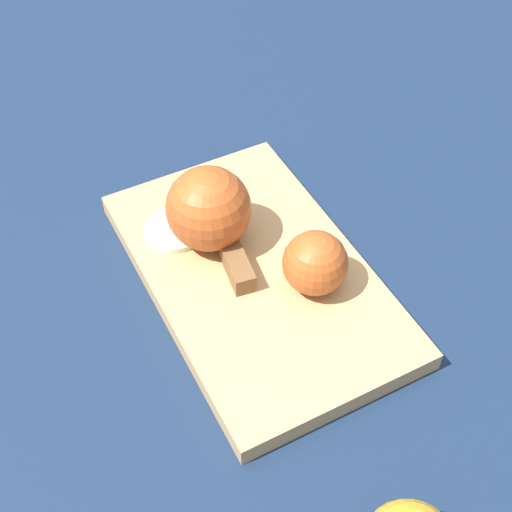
# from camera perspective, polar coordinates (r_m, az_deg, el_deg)

# --- Properties ---
(ground_plane) EXTENTS (4.00, 4.00, 0.00)m
(ground_plane) POSITION_cam_1_polar(r_m,az_deg,el_deg) (0.75, 0.00, -2.16)
(ground_plane) COLOR #14233D
(cutting_board) EXTENTS (0.37, 0.24, 0.02)m
(cutting_board) POSITION_cam_1_polar(r_m,az_deg,el_deg) (0.74, 0.00, -1.61)
(cutting_board) COLOR tan
(cutting_board) RESTS_ON ground_plane
(apple_half_left) EXTENTS (0.07, 0.07, 0.07)m
(apple_half_left) POSITION_cam_1_polar(r_m,az_deg,el_deg) (0.70, 4.77, -0.56)
(apple_half_left) COLOR #AD4C1E
(apple_half_left) RESTS_ON cutting_board
(apple_half_right) EXTENTS (0.09, 0.09, 0.09)m
(apple_half_right) POSITION_cam_1_polar(r_m,az_deg,el_deg) (0.73, -3.84, 3.81)
(apple_half_right) COLOR #AD4C1E
(apple_half_right) RESTS_ON cutting_board
(knife) EXTENTS (0.16, 0.03, 0.02)m
(knife) POSITION_cam_1_polar(r_m,az_deg,el_deg) (0.73, -1.73, -0.42)
(knife) COLOR silver
(knife) RESTS_ON cutting_board
(apple_slice) EXTENTS (0.06, 0.06, 0.01)m
(apple_slice) POSITION_cam_1_polar(r_m,az_deg,el_deg) (0.77, -6.54, 2.09)
(apple_slice) COLOR beige
(apple_slice) RESTS_ON cutting_board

